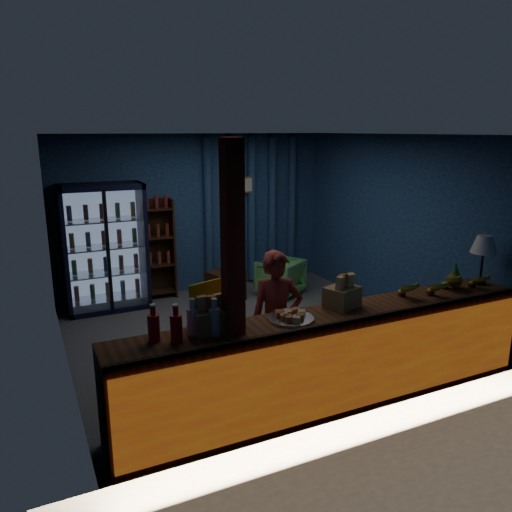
{
  "coord_description": "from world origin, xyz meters",
  "views": [
    {
      "loc": [
        -2.61,
        -5.63,
        2.66
      ],
      "look_at": [
        -0.03,
        -0.2,
        1.13
      ],
      "focal_mm": 35.0,
      "sensor_mm": 36.0,
      "label": 1
    }
  ],
  "objects_px": {
    "shopkeeper": "(277,321)",
    "green_chair": "(280,277)",
    "table_lamp": "(484,246)",
    "pastry_tray": "(291,317)"
  },
  "relations": [
    {
      "from": "shopkeeper",
      "to": "green_chair",
      "type": "relative_size",
      "value": 2.25
    },
    {
      "from": "pastry_tray",
      "to": "table_lamp",
      "type": "bearing_deg",
      "value": 0.78
    },
    {
      "from": "shopkeeper",
      "to": "table_lamp",
      "type": "relative_size",
      "value": 2.61
    },
    {
      "from": "shopkeeper",
      "to": "table_lamp",
      "type": "xyz_separation_m",
      "value": [
        2.37,
        -0.46,
        0.65
      ]
    },
    {
      "from": "green_chair",
      "to": "pastry_tray",
      "type": "relative_size",
      "value": 1.51
    },
    {
      "from": "green_chair",
      "to": "table_lamp",
      "type": "bearing_deg",
      "value": 74.48
    },
    {
      "from": "shopkeeper",
      "to": "green_chair",
      "type": "distance_m",
      "value": 3.1
    },
    {
      "from": "green_chair",
      "to": "table_lamp",
      "type": "relative_size",
      "value": 1.16
    },
    {
      "from": "table_lamp",
      "to": "pastry_tray",
      "type": "bearing_deg",
      "value": -179.22
    },
    {
      "from": "green_chair",
      "to": "pastry_tray",
      "type": "xyz_separation_m",
      "value": [
        -1.59,
        -3.19,
        0.68
      ]
    }
  ]
}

